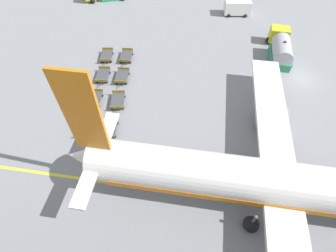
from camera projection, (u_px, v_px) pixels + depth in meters
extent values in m
plane|color=gray|center=(300.00, 79.00, 35.00)|extent=(500.00, 500.00, 0.00)
cylinder|color=white|center=(302.00, 186.00, 21.46)|extent=(7.86, 36.22, 3.73)
cone|color=white|center=(92.00, 158.00, 23.19)|extent=(4.04, 4.86, 3.54)
cube|color=orange|center=(82.00, 114.00, 18.56)|extent=(0.60, 2.81, 8.03)
cube|color=white|center=(97.00, 155.00, 22.70)|extent=(9.83, 2.39, 0.24)
cube|color=white|center=(281.00, 188.00, 22.25)|extent=(34.96, 7.19, 0.44)
cylinder|color=gray|center=(271.00, 118.00, 28.94)|extent=(2.78, 3.38, 2.44)
cube|color=orange|center=(299.00, 190.00, 21.97)|extent=(7.52, 32.65, 0.67)
cylinder|color=#56565B|center=(254.00, 221.00, 21.51)|extent=(0.24, 0.24, 1.79)
sphere|color=black|center=(251.00, 224.00, 22.20)|extent=(1.38, 1.38, 1.38)
cylinder|color=#56565B|center=(251.00, 163.00, 24.95)|extent=(0.24, 0.24, 1.79)
sphere|color=black|center=(248.00, 168.00, 25.65)|extent=(1.38, 1.38, 1.38)
sphere|color=black|center=(93.00, 1.00, 47.90)|extent=(0.90, 0.90, 0.90)
cube|color=yellow|center=(279.00, 34.00, 39.18)|extent=(2.41, 2.94, 2.04)
cube|color=#2D8C5B|center=(279.00, 57.00, 37.01)|extent=(5.48, 3.43, 1.15)
cylinder|color=#ADB2B7|center=(282.00, 50.00, 36.10)|extent=(5.20, 3.22, 2.49)
sphere|color=#333338|center=(285.00, 42.00, 35.13)|extent=(0.44, 0.44, 0.44)
sphere|color=black|center=(286.00, 42.00, 39.61)|extent=(0.90, 0.90, 0.90)
sphere|color=black|center=(268.00, 40.00, 39.92)|extent=(0.90, 0.90, 0.90)
sphere|color=black|center=(289.00, 66.00, 36.02)|extent=(0.90, 0.90, 0.90)
sphere|color=black|center=(270.00, 63.00, 36.33)|extent=(0.90, 0.90, 0.90)
cube|color=white|center=(237.00, 7.00, 44.68)|extent=(2.18, 4.39, 2.08)
cube|color=#1E232D|center=(250.00, 5.00, 44.38)|extent=(1.76, 0.12, 0.73)
sphere|color=black|center=(245.00, 16.00, 44.84)|extent=(0.60, 0.60, 0.60)
sphere|color=black|center=(243.00, 10.00, 46.08)|extent=(0.60, 0.60, 0.60)
sphere|color=black|center=(229.00, 15.00, 44.86)|extent=(0.60, 0.60, 0.60)
sphere|color=black|center=(227.00, 10.00, 46.10)|extent=(0.60, 0.60, 0.60)
cube|color=#424449|center=(107.00, 55.00, 37.36)|extent=(2.85, 1.73, 0.10)
cube|color=olive|center=(105.00, 60.00, 36.35)|extent=(0.17, 1.57, 0.32)
cube|color=olive|center=(107.00, 48.00, 38.04)|extent=(0.17, 1.57, 0.32)
cube|color=#333338|center=(105.00, 63.00, 36.36)|extent=(0.70, 0.10, 0.06)
sphere|color=black|center=(101.00, 62.00, 37.03)|extent=(0.36, 0.36, 0.36)
sphere|color=black|center=(111.00, 61.00, 37.05)|extent=(0.36, 0.36, 0.36)
sphere|color=black|center=(103.00, 53.00, 38.25)|extent=(0.36, 0.36, 0.36)
sphere|color=black|center=(112.00, 53.00, 38.27)|extent=(0.36, 0.36, 0.36)
cube|color=#424449|center=(103.00, 75.00, 34.65)|extent=(2.79, 1.61, 0.10)
cube|color=olive|center=(100.00, 80.00, 33.64)|extent=(0.10, 1.57, 0.32)
cube|color=olive|center=(104.00, 67.00, 35.33)|extent=(0.10, 1.57, 0.32)
cube|color=#333338|center=(100.00, 84.00, 33.66)|extent=(0.70, 0.07, 0.06)
sphere|color=black|center=(97.00, 82.00, 34.35)|extent=(0.36, 0.36, 0.36)
sphere|color=black|center=(107.00, 82.00, 34.31)|extent=(0.36, 0.36, 0.36)
sphere|color=black|center=(100.00, 72.00, 35.57)|extent=(0.36, 0.36, 0.36)
sphere|color=black|center=(109.00, 73.00, 35.53)|extent=(0.36, 0.36, 0.36)
cube|color=#424449|center=(94.00, 99.00, 31.87)|extent=(2.79, 1.62, 0.10)
cube|color=olive|center=(91.00, 105.00, 30.86)|extent=(0.11, 1.57, 0.32)
cube|color=olive|center=(97.00, 90.00, 32.55)|extent=(0.11, 1.57, 0.32)
cube|color=#333338|center=(91.00, 110.00, 30.87)|extent=(0.70, 0.07, 0.06)
sphere|color=black|center=(88.00, 106.00, 31.57)|extent=(0.36, 0.36, 0.36)
sphere|color=black|center=(99.00, 107.00, 31.52)|extent=(0.36, 0.36, 0.36)
sphere|color=black|center=(92.00, 95.00, 32.78)|extent=(0.36, 0.36, 0.36)
sphere|color=black|center=(102.00, 95.00, 32.74)|extent=(0.36, 0.36, 0.36)
cube|color=#424449|center=(86.00, 126.00, 29.12)|extent=(2.82, 1.67, 0.10)
cube|color=olive|center=(83.00, 135.00, 28.11)|extent=(0.13, 1.57, 0.32)
cube|color=olive|center=(88.00, 116.00, 29.80)|extent=(0.13, 1.57, 0.32)
cube|color=#333338|center=(83.00, 140.00, 28.12)|extent=(0.70, 0.08, 0.06)
sphere|color=black|center=(79.00, 135.00, 28.80)|extent=(0.36, 0.36, 0.36)
sphere|color=black|center=(91.00, 135.00, 28.80)|extent=(0.36, 0.36, 0.36)
sphere|color=black|center=(83.00, 122.00, 30.02)|extent=(0.36, 0.36, 0.36)
sphere|color=black|center=(94.00, 122.00, 30.02)|extent=(0.36, 0.36, 0.36)
cube|color=#424449|center=(126.00, 56.00, 37.28)|extent=(2.80, 1.64, 0.10)
cube|color=olive|center=(124.00, 60.00, 36.28)|extent=(0.12, 1.57, 0.32)
cube|color=olive|center=(127.00, 49.00, 37.96)|extent=(0.12, 1.57, 0.32)
cube|color=#333338|center=(124.00, 64.00, 36.29)|extent=(0.70, 0.08, 0.06)
sphere|color=black|center=(121.00, 62.00, 36.99)|extent=(0.36, 0.36, 0.36)
sphere|color=black|center=(130.00, 62.00, 36.94)|extent=(0.36, 0.36, 0.36)
sphere|color=black|center=(123.00, 54.00, 38.20)|extent=(0.36, 0.36, 0.36)
sphere|color=black|center=(132.00, 54.00, 38.15)|extent=(0.36, 0.36, 0.36)
cube|color=#424449|center=(122.00, 76.00, 34.51)|extent=(2.81, 1.66, 0.10)
cube|color=olive|center=(120.00, 82.00, 33.51)|extent=(0.13, 1.57, 0.32)
cube|color=olive|center=(124.00, 68.00, 35.19)|extent=(0.13, 1.57, 0.32)
cube|color=#333338|center=(120.00, 86.00, 33.52)|extent=(0.70, 0.08, 0.06)
sphere|color=black|center=(116.00, 83.00, 34.22)|extent=(0.36, 0.36, 0.36)
sphere|color=black|center=(126.00, 83.00, 34.17)|extent=(0.36, 0.36, 0.36)
sphere|color=black|center=(119.00, 73.00, 35.44)|extent=(0.36, 0.36, 0.36)
sphere|color=black|center=(129.00, 74.00, 35.38)|extent=(0.36, 0.36, 0.36)
cube|color=#424449|center=(118.00, 100.00, 31.69)|extent=(2.84, 1.72, 0.10)
cube|color=olive|center=(116.00, 107.00, 30.69)|extent=(0.16, 1.57, 0.32)
cube|color=olive|center=(118.00, 91.00, 32.38)|extent=(0.16, 1.57, 0.32)
cube|color=#333338|center=(116.00, 111.00, 30.70)|extent=(0.70, 0.10, 0.06)
sphere|color=black|center=(112.00, 108.00, 31.37)|extent=(0.36, 0.36, 0.36)
sphere|color=black|center=(123.00, 108.00, 31.38)|extent=(0.36, 0.36, 0.36)
sphere|color=black|center=(113.00, 97.00, 32.58)|extent=(0.36, 0.36, 0.36)
sphere|color=black|center=(124.00, 97.00, 32.60)|extent=(0.36, 0.36, 0.36)
cube|color=#424449|center=(109.00, 128.00, 29.02)|extent=(2.77, 1.59, 0.10)
cube|color=olive|center=(107.00, 136.00, 28.01)|extent=(0.09, 1.57, 0.32)
cube|color=olive|center=(111.00, 117.00, 29.70)|extent=(0.09, 1.57, 0.32)
cube|color=#333338|center=(107.00, 141.00, 28.02)|extent=(0.70, 0.06, 0.06)
sphere|color=black|center=(102.00, 136.00, 28.71)|extent=(0.36, 0.36, 0.36)
sphere|color=black|center=(115.00, 137.00, 28.68)|extent=(0.36, 0.36, 0.36)
sphere|color=black|center=(106.00, 123.00, 29.93)|extent=(0.36, 0.36, 0.36)
sphere|color=black|center=(117.00, 123.00, 29.90)|extent=(0.36, 0.36, 0.36)
cube|color=yellow|center=(190.00, 194.00, 24.64)|extent=(4.83, 39.10, 0.01)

